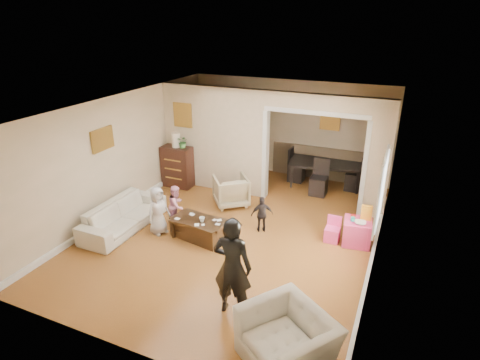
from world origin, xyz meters
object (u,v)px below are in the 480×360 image
at_px(coffee_table, 199,229).
at_px(adult_person, 232,267).
at_px(sofa, 124,215).
at_px(cyan_cup, 353,219).
at_px(play_table, 357,232).
at_px(child_toddler, 262,214).
at_px(armchair_back, 231,191).
at_px(child_kneel_a, 158,211).
at_px(dining_table, 324,174).
at_px(child_kneel_b, 177,205).
at_px(dresser, 178,166).
at_px(armchair_front, 287,340).
at_px(table_lamp, 176,140).
at_px(coffee_cup, 202,220).

distance_m(coffee_table, adult_person, 2.33).
xyz_separation_m(sofa, cyan_cup, (4.44, 1.27, 0.24)).
relative_size(cyan_cup, adult_person, 0.05).
bearing_deg(play_table, child_toddler, -171.05).
height_order(armchair_back, child_kneel_a, child_kneel_a).
relative_size(armchair_back, adult_person, 0.48).
relative_size(dining_table, child_kneel_b, 2.04).
distance_m(sofa, dining_table, 5.15).
xyz_separation_m(adult_person, child_toddler, (-0.45, 2.43, -0.41)).
distance_m(sofa, dresser, 2.40).
height_order(coffee_table, child_toddler, child_toddler).
distance_m(armchair_front, coffee_table, 3.39).
xyz_separation_m(adult_person, child_kneel_a, (-2.35, 1.53, -0.29)).
height_order(table_lamp, child_kneel_b, table_lamp).
distance_m(dining_table, child_toddler, 2.97).
distance_m(armchair_back, child_kneel_b, 1.49).
bearing_deg(dining_table, sofa, -140.24).
bearing_deg(child_toddler, coffee_cup, 10.31).
xyz_separation_m(coffee_cup, play_table, (2.81, 1.09, -0.21)).
bearing_deg(play_table, dining_table, 114.97).
bearing_deg(adult_person, coffee_cup, -54.30).
bearing_deg(child_kneel_a, child_kneel_b, 1.77).
relative_size(armchair_front, dresser, 1.03).
distance_m(coffee_cup, child_kneel_a, 0.96).
relative_size(child_kneel_b, child_toddler, 1.15).
height_order(sofa, adult_person, adult_person).
bearing_deg(child_toddler, dresser, -55.21).
bearing_deg(adult_person, cyan_cup, -120.97).
xyz_separation_m(dresser, child_kneel_b, (1.08, -1.80, -0.09)).
xyz_separation_m(armchair_front, coffee_table, (-2.52, 2.26, -0.15)).
bearing_deg(table_lamp, child_kneel_b, -58.90).
height_order(dining_table, child_toddler, child_toddler).
height_order(table_lamp, child_kneel_a, table_lamp).
relative_size(armchair_front, coffee_cup, 10.39).
relative_size(armchair_front, child_kneel_b, 1.24).
bearing_deg(table_lamp, child_kneel_a, -67.43).
bearing_deg(armchair_front, cyan_cup, 119.83).
distance_m(coffee_table, child_toddler, 1.30).
xyz_separation_m(armchair_back, coffee_cup, (0.16, -1.69, 0.11)).
distance_m(play_table, dining_table, 2.88).
relative_size(armchair_back, dining_table, 0.42).
bearing_deg(table_lamp, coffee_cup, -48.73).
bearing_deg(armchair_back, coffee_cup, 56.95).
xyz_separation_m(coffee_table, coffee_cup, (0.10, -0.05, 0.25)).
distance_m(cyan_cup, child_kneel_a, 3.83).
relative_size(armchair_back, child_toddler, 0.99).
xyz_separation_m(table_lamp, coffee_table, (1.78, -2.10, -1.04)).
distance_m(coffee_table, coffee_cup, 0.28).
bearing_deg(child_toddler, table_lamp, -55.21).
xyz_separation_m(table_lamp, cyan_cup, (4.59, -1.10, -0.71)).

